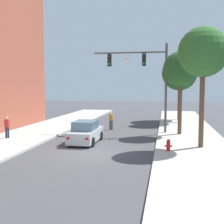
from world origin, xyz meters
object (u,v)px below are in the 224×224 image
pedestrian_crossing_road (111,120)px  street_tree_second (181,69)px  car_lead_silver (86,133)px  pedestrian_sidewalk_left_walker (7,126)px  fire_hydrant (168,145)px  street_tree_third (181,70)px  street_tree_nearest (203,53)px  traffic_signal_mast (145,72)px  street_tree_farthest (180,73)px

pedestrian_crossing_road → street_tree_second: (6.18, -2.22, 4.53)m
car_lead_silver → pedestrian_sidewalk_left_walker: (-6.19, -0.05, 0.34)m
car_lead_silver → fire_hydrant: size_ratio=5.90×
pedestrian_sidewalk_left_walker → street_tree_third: bearing=42.2°
car_lead_silver → pedestrian_crossing_road: size_ratio=2.59×
fire_hydrant → street_tree_third: 15.43m
street_tree_second → street_tree_nearest: bearing=-77.5°
pedestrian_crossing_road → fire_hydrant: (5.24, -8.81, -0.41)m
traffic_signal_mast → pedestrian_sidewalk_left_walker: bearing=-153.9°
fire_hydrant → street_tree_second: bearing=81.8°
street_tree_nearest → traffic_signal_mast: bearing=125.4°
pedestrian_sidewalk_left_walker → street_tree_farthest: street_tree_farthest is taller
traffic_signal_mast → street_tree_third: traffic_signal_mast is taller
car_lead_silver → pedestrian_sidewalk_left_walker: pedestrian_sidewalk_left_walker is taller
street_tree_nearest → street_tree_third: bearing=93.3°
car_lead_silver → street_tree_nearest: (7.95, -0.82, 5.47)m
car_lead_silver → street_tree_third: (7.20, 12.10, 5.06)m
pedestrian_crossing_road → street_tree_second: 7.98m
traffic_signal_mast → pedestrian_crossing_road: size_ratio=4.57×
street_tree_second → traffic_signal_mast: bearing=167.5°
car_lead_silver → fire_hydrant: bearing=-21.7°
street_tree_second → street_tree_farthest: street_tree_farthest is taller
car_lead_silver → street_tree_third: bearing=59.2°
street_tree_nearest → pedestrian_crossing_road: bearing=135.1°
car_lead_silver → street_tree_third: street_tree_third is taller
pedestrian_sidewalk_left_walker → pedestrian_crossing_road: pedestrian_sidewalk_left_walker is taller
pedestrian_crossing_road → fire_hydrant: 10.26m
pedestrian_crossing_road → street_tree_third: size_ratio=0.22×
traffic_signal_mast → pedestrian_crossing_road: traffic_signal_mast is taller
street_tree_nearest → street_tree_farthest: 15.85m
street_tree_second → street_tree_farthest: size_ratio=0.90×
car_lead_silver → street_tree_nearest: street_tree_nearest is taller
car_lead_silver → street_tree_farthest: 17.33m
street_tree_nearest → street_tree_third: size_ratio=1.03×
pedestrian_sidewalk_left_walker → street_tree_second: street_tree_second is taller
fire_hydrant → street_tree_farthest: street_tree_farthest is taller
street_tree_nearest → street_tree_second: street_tree_nearest is taller
street_tree_second → street_tree_third: (0.38, 7.85, 0.34)m
car_lead_silver → pedestrian_crossing_road: (0.64, 6.48, 0.19)m
traffic_signal_mast → street_tree_nearest: (4.06, -5.72, 0.86)m
street_tree_third → street_tree_nearest: bearing=-86.7°
street_tree_nearest → street_tree_third: street_tree_nearest is taller
car_lead_silver → fire_hydrant: (5.88, -2.34, -0.22)m
pedestrian_sidewalk_left_walker → street_tree_nearest: 15.06m
pedestrian_crossing_road → car_lead_silver: bearing=-95.7°
street_tree_nearest → pedestrian_sidewalk_left_walker: bearing=176.9°
car_lead_silver → street_tree_farthest: size_ratio=0.57×
street_tree_third → pedestrian_sidewalk_left_walker: bearing=-137.8°
traffic_signal_mast → street_tree_second: size_ratio=1.11×
fire_hydrant → street_tree_nearest: size_ratio=0.09×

